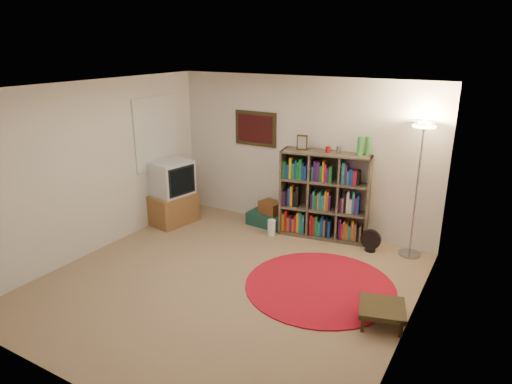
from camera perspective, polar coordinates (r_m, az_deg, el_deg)
room at (r=5.64m, az=-4.16°, el=0.26°), size 4.54×4.54×2.54m
bookshelf at (r=7.27m, az=8.42°, el=-0.55°), size 1.44×0.62×1.67m
floor_lamp at (r=6.66m, az=20.03°, el=5.45°), size 0.48×0.48×1.98m
floor_fan at (r=7.05m, az=14.14°, el=-5.91°), size 0.31×0.17×0.35m
tv_stand at (r=7.91m, az=-10.36°, el=-0.22°), size 0.65×0.83×1.10m
suitcase at (r=7.84m, az=1.61°, el=-3.34°), size 0.71×0.49×0.22m
wicker_basket at (r=7.74m, az=1.84°, el=-1.95°), size 0.42×0.35×0.21m
duffel_bag at (r=7.80m, az=3.29°, el=-3.44°), size 0.40×0.37×0.23m
paper_towel at (r=7.42m, az=1.96°, el=-4.46°), size 0.14×0.14×0.26m
red_rug at (r=6.05m, az=7.99°, el=-11.54°), size 1.93×1.93×0.02m
side_table at (r=5.39m, az=15.49°, el=-13.89°), size 0.62×0.62×0.23m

